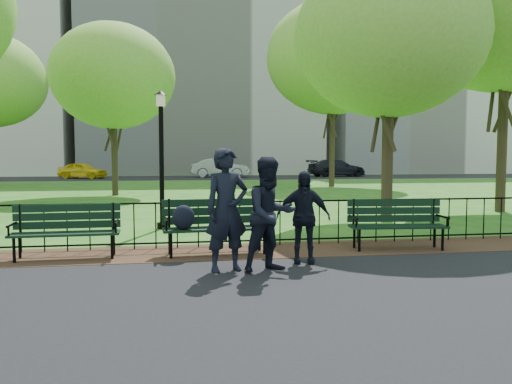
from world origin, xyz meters
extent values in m
plane|color=#266119|center=(0.00, 0.00, 0.00)|extent=(120.00, 120.00, 0.00)
cube|color=black|center=(0.00, -3.40, 0.01)|extent=(60.00, 9.20, 0.01)
cube|color=#362316|center=(0.00, 1.50, 0.01)|extent=(60.00, 1.60, 0.01)
cube|color=black|center=(0.00, 35.00, 0.01)|extent=(70.00, 9.00, 0.01)
cylinder|color=black|center=(0.00, 2.00, 0.88)|extent=(24.00, 0.04, 0.04)
cylinder|color=black|center=(0.00, 2.00, 0.12)|extent=(24.00, 0.04, 0.04)
cylinder|color=black|center=(0.00, 2.00, 0.45)|extent=(0.02, 0.02, 0.90)
cube|color=beige|center=(2.00, 48.00, 15.00)|extent=(24.00, 15.00, 30.00)
cube|color=silver|center=(26.00, 48.00, 12.00)|extent=(20.00, 15.00, 24.00)
cube|color=black|center=(-0.31, 1.25, 0.47)|extent=(1.93, 0.63, 0.04)
cube|color=black|center=(-0.32, 1.53, 0.84)|extent=(1.90, 0.16, 0.47)
cylinder|color=black|center=(-1.11, 1.01, 0.24)|extent=(0.05, 0.05, 0.47)
cylinder|color=black|center=(0.53, 1.12, 0.24)|extent=(0.05, 0.05, 0.47)
cylinder|color=black|center=(-1.14, 1.39, 0.24)|extent=(0.05, 0.05, 0.47)
cylinder|color=black|center=(0.50, 1.50, 0.24)|extent=(0.05, 0.05, 0.47)
cylinder|color=black|center=(-1.20, 1.20, 0.66)|extent=(0.08, 0.59, 0.04)
cylinder|color=black|center=(0.59, 1.31, 0.66)|extent=(0.08, 0.59, 0.04)
ellipsoid|color=black|center=(-0.90, 1.11, 0.71)|extent=(0.40, 0.30, 0.43)
cube|color=black|center=(-2.88, 1.28, 0.45)|extent=(1.80, 0.54, 0.04)
cube|color=black|center=(-2.89, 1.54, 0.79)|extent=(1.79, 0.10, 0.45)
cylinder|color=black|center=(-3.65, 1.07, 0.22)|extent=(0.05, 0.05, 0.45)
cylinder|color=black|center=(-2.10, 1.13, 0.22)|extent=(0.05, 0.05, 0.45)
cylinder|color=black|center=(-3.66, 1.43, 0.22)|extent=(0.05, 0.05, 0.45)
cylinder|color=black|center=(-2.12, 1.49, 0.22)|extent=(0.05, 0.05, 0.45)
cylinder|color=black|center=(-3.73, 1.25, 0.62)|extent=(0.06, 0.56, 0.04)
cylinder|color=black|center=(-2.04, 1.31, 0.62)|extent=(0.06, 0.56, 0.04)
cube|color=black|center=(3.08, 1.17, 0.45)|extent=(1.84, 0.66, 0.04)
cube|color=black|center=(3.11, 1.43, 0.80)|extent=(1.80, 0.22, 0.45)
cylinder|color=black|center=(2.28, 1.07, 0.23)|extent=(0.05, 0.05, 0.45)
cylinder|color=black|center=(3.84, 0.91, 0.23)|extent=(0.05, 0.05, 0.45)
cylinder|color=black|center=(2.32, 1.43, 0.23)|extent=(0.05, 0.05, 0.45)
cylinder|color=black|center=(3.88, 1.27, 0.23)|extent=(0.05, 0.05, 0.45)
cylinder|color=black|center=(2.23, 1.25, 0.63)|extent=(0.10, 0.56, 0.04)
cylinder|color=black|center=(3.93, 1.08, 0.63)|extent=(0.10, 0.56, 0.04)
cylinder|color=black|center=(-1.34, 4.76, 0.08)|extent=(0.26, 0.26, 0.15)
cylinder|color=black|center=(-1.34, 4.76, 1.50)|extent=(0.11, 0.11, 3.01)
cube|color=beige|center=(-1.34, 4.76, 3.10)|extent=(0.21, 0.21, 0.28)
cone|color=black|center=(-1.34, 4.76, 3.29)|extent=(0.30, 0.30, 0.11)
cylinder|color=#2D2116|center=(4.78, 5.49, 1.54)|extent=(0.31, 0.31, 3.09)
ellipsoid|color=#7FA531|center=(4.78, 5.49, 5.03)|extent=(5.20, 5.20, 4.42)
cylinder|color=#2D2116|center=(9.28, 6.90, 2.08)|extent=(0.32, 0.32, 4.16)
cylinder|color=#2D2116|center=(-3.71, 16.00, 1.65)|extent=(0.28, 0.28, 3.30)
ellipsoid|color=#7FA531|center=(-3.71, 16.00, 5.39)|extent=(5.56, 5.56, 4.73)
cylinder|color=#2D2116|center=(8.31, 21.24, 2.34)|extent=(0.32, 0.32, 4.68)
ellipsoid|color=#7FA531|center=(8.31, 21.24, 7.64)|extent=(7.88, 7.88, 6.70)
imported|color=black|center=(-0.27, -0.05, 0.95)|extent=(0.78, 0.61, 1.87)
imported|color=black|center=(0.38, -0.17, 0.88)|extent=(0.94, 0.70, 1.74)
imported|color=black|center=(1.03, 0.35, 0.77)|extent=(0.94, 0.54, 1.51)
imported|color=yellow|center=(-8.35, 34.59, 0.68)|extent=(4.21, 2.98, 1.33)
imported|color=#A3A5AB|center=(2.97, 35.29, 0.83)|extent=(5.17, 2.59, 1.63)
imported|color=black|center=(13.36, 35.34, 0.78)|extent=(5.53, 2.88, 1.53)
camera|label=1|loc=(-1.05, -7.53, 1.75)|focal=35.00mm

